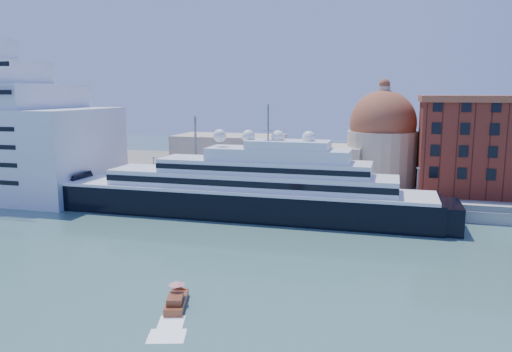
% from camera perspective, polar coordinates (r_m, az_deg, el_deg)
% --- Properties ---
extents(ground, '(400.00, 400.00, 0.00)m').
position_cam_1_polar(ground, '(83.89, -2.58, -8.51)').
color(ground, '#345A53').
rests_on(ground, ground).
extents(quay, '(180.00, 10.00, 2.50)m').
position_cam_1_polar(quay, '(115.25, 2.65, -2.85)').
color(quay, gray).
rests_on(quay, ground).
extents(land, '(260.00, 72.00, 2.00)m').
position_cam_1_polar(land, '(154.85, 6.03, 0.22)').
color(land, slate).
rests_on(land, ground).
extents(quay_fence, '(180.00, 0.10, 1.20)m').
position_cam_1_polar(quay_fence, '(110.58, 2.14, -2.40)').
color(quay_fence, slate).
rests_on(quay_fence, quay).
extents(superyacht, '(92.29, 12.79, 27.58)m').
position_cam_1_polar(superyacht, '(106.47, -3.24, -1.96)').
color(superyacht, black).
rests_on(superyacht, ground).
extents(service_barge, '(12.24, 6.10, 2.63)m').
position_cam_1_polar(service_barge, '(124.94, -22.17, -2.81)').
color(service_barge, white).
rests_on(service_barge, ground).
extents(water_taxi, '(4.00, 6.99, 3.15)m').
position_cam_1_polar(water_taxi, '(63.80, -9.08, -13.89)').
color(water_taxi, brown).
rests_on(water_taxi, ground).
extents(church, '(66.00, 18.00, 25.50)m').
position_cam_1_polar(church, '(135.61, 7.56, 3.09)').
color(church, beige).
rests_on(church, land).
extents(lamp_posts, '(120.80, 2.40, 18.00)m').
position_cam_1_polar(lamp_posts, '(115.51, -3.64, 1.50)').
color(lamp_posts, slate).
rests_on(lamp_posts, quay).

